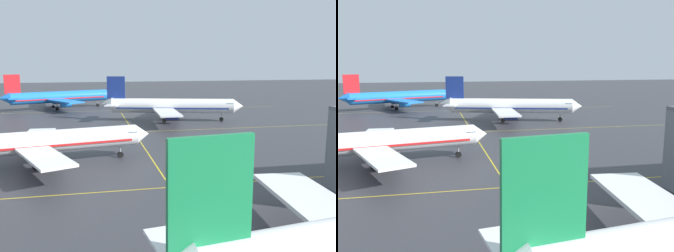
{
  "view_description": "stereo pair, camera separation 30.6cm",
  "coord_description": "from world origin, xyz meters",
  "views": [
    {
      "loc": [
        -10.29,
        -8.36,
        16.54
      ],
      "look_at": [
        3.09,
        54.61,
        5.43
      ],
      "focal_mm": 40.29,
      "sensor_mm": 36.0,
      "label": 1
    },
    {
      "loc": [
        -9.99,
        -8.42,
        16.54
      ],
      "look_at": [
        3.09,
        54.61,
        5.43
      ],
      "focal_mm": 40.29,
      "sensor_mm": 36.0,
      "label": 2
    }
  ],
  "objects": [
    {
      "name": "airliner_second_row",
      "position": [
        -17.64,
        53.38,
        3.77
      ],
      "size": [
        35.45,
        30.19,
        11.05
      ],
      "color": "white",
      "rests_on": "ground"
    },
    {
      "name": "airliner_far_left_stand",
      "position": [
        -20.24,
        127.5,
        4.19
      ],
      "size": [
        38.34,
        32.81,
        12.26
      ],
      "color": "blue",
      "rests_on": "ground"
    },
    {
      "name": "taxiway_markings",
      "position": [
        0.0,
        58.67,
        0.0
      ],
      "size": [
        113.65,
        177.95,
        0.01
      ],
      "color": "yellow",
      "rests_on": "ground"
    },
    {
      "name": "airliner_third_row",
      "position": [
        12.0,
        93.38,
        4.23
      ],
      "size": [
        39.3,
        33.48,
        12.38
      ],
      "color": "white",
      "rests_on": "ground"
    }
  ]
}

